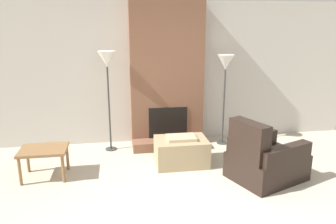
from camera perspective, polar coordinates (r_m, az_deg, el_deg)
name	(u,v)px	position (r m, az deg, el deg)	size (l,w,h in m)	color
wall_back	(165,73)	(6.17, -0.54, 6.75)	(7.35, 0.06, 2.60)	#BCB7AD
fireplace	(167,79)	(5.96, -0.23, 5.76)	(1.32, 0.66, 2.60)	brown
ottoman	(181,151)	(5.30, 2.31, -6.83)	(0.82, 0.59, 0.47)	#998460
armchair	(263,162)	(4.97, 16.26, -8.29)	(1.21, 1.09, 0.92)	black
side_table	(44,153)	(5.13, -20.84, -6.61)	(0.66, 0.52, 0.45)	brown
floor_lamp_left	(107,64)	(5.67, -10.58, 8.18)	(0.30, 0.30, 1.76)	#333333
floor_lamp_right	(226,67)	(6.00, 9.98, 7.77)	(0.30, 0.30, 1.67)	#333333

